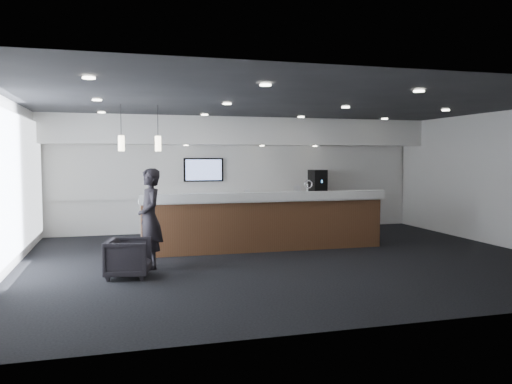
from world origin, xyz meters
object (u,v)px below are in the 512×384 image
object	(u,v)px
service_counter	(264,223)
lounge_guest	(150,218)
armchair	(129,258)
coffee_machine	(318,182)

from	to	relation	value
service_counter	lounge_guest	bearing A→B (deg)	-153.14
armchair	lounge_guest	bearing A→B (deg)	-22.04
service_counter	coffee_machine	bearing A→B (deg)	48.81
coffee_machine	armchair	distance (m)	6.81
coffee_machine	armchair	bearing A→B (deg)	-144.82
service_counter	coffee_machine	size ratio (longest dim) A/B	7.65
armchair	service_counter	bearing A→B (deg)	-46.69
service_counter	lounge_guest	xyz separation A→B (m)	(-2.47, -1.21, 0.32)
coffee_machine	lounge_guest	xyz separation A→B (m)	(-4.76, -3.74, -0.40)
service_counter	coffee_machine	distance (m)	3.49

